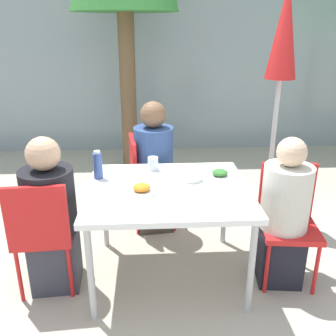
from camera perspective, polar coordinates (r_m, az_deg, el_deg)
The scene contains 15 objects.
ground_plane at distance 3.01m, azimuth 0.00°, elevation -15.81°, with size 24.00×24.00×0.00m, color #B2A893.
building_facade at distance 5.64m, azimuth -1.93°, elevation 17.95°, with size 10.00×0.20×3.00m.
dining_table at distance 2.66m, azimuth 0.00°, elevation -4.19°, with size 1.14×0.99×0.73m.
chair_left at distance 2.71m, azimuth -18.63°, elevation -8.78°, with size 0.43×0.43×0.87m.
person_left at distance 2.76m, azimuth -17.36°, elevation -7.55°, with size 0.36×0.36×1.13m.
chair_right at distance 2.90m, azimuth 17.78°, elevation -6.66°, with size 0.44×0.44×0.87m.
person_right at distance 2.81m, azimuth 17.20°, elevation -7.15°, with size 0.34×0.34×1.11m.
chair_far at distance 3.44m, azimuth -3.59°, elevation -1.15°, with size 0.44×0.44×0.87m.
person_far at distance 3.38m, azimuth -2.16°, elevation -0.43°, with size 0.35×0.35×1.20m.
closed_umbrella at distance 3.50m, azimuth 16.98°, elevation 16.14°, with size 0.36×0.36×2.16m.
plate_0 at distance 2.84m, azimuth 7.90°, elevation -0.97°, with size 0.21×0.21×0.06m.
plate_1 at distance 2.56m, azimuth -4.03°, elevation -3.27°, with size 0.22×0.22×0.06m.
bottle at distance 2.81m, azimuth -10.65°, elevation 0.42°, with size 0.07×0.07×0.21m.
drinking_cup at distance 2.94m, azimuth -2.31°, elevation 0.67°, with size 0.08×0.08×0.11m.
salad_bowl at distance 2.76m, azimuth 3.50°, elevation -1.29°, with size 0.15×0.15×0.06m.
Camera 1 is at (-0.13, -2.40, 1.81)m, focal length 40.00 mm.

